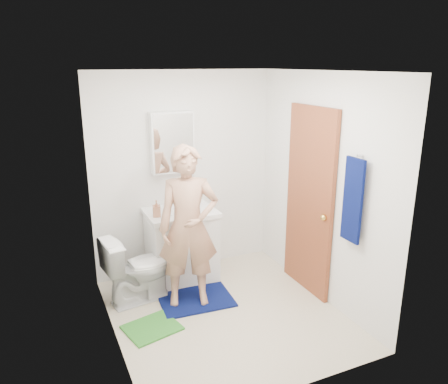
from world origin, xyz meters
The scene contains 22 objects.
floor centered at (0.00, 0.00, -0.01)m, with size 2.20×2.40×0.02m, color beige.
ceiling centered at (0.00, 0.00, 2.41)m, with size 2.20×2.40×0.02m, color white.
wall_back centered at (0.00, 1.21, 1.20)m, with size 2.20×0.02×2.40m, color silver.
wall_front centered at (0.00, -1.21, 1.20)m, with size 2.20×0.02×2.40m, color silver.
wall_left centered at (-1.11, 0.00, 1.20)m, with size 0.02×2.40×2.40m, color silver.
wall_right centered at (1.11, 0.00, 1.20)m, with size 0.02×2.40×2.40m, color silver.
vanity_cabinet centered at (-0.15, 0.91, 0.40)m, with size 0.75×0.55×0.80m, color white.
countertop centered at (-0.15, 0.91, 0.83)m, with size 0.79×0.59×0.05m, color white.
sink_basin centered at (-0.15, 0.91, 0.84)m, with size 0.40×0.40×0.03m, color white.
faucet centered at (-0.15, 1.09, 0.91)m, with size 0.03×0.03×0.12m, color silver.
medicine_cabinet centered at (-0.15, 1.14, 1.60)m, with size 0.50×0.12×0.70m, color white.
mirror_panel centered at (-0.15, 1.08, 1.60)m, with size 0.46×0.01×0.66m, color white.
door centered at (1.07, 0.15, 1.02)m, with size 0.05×0.80×2.05m, color #A04F2C.
door_knob centered at (1.03, -0.17, 0.95)m, with size 0.07×0.07×0.07m, color gold.
towel centered at (1.03, -0.57, 1.25)m, with size 0.03×0.24×0.80m, color #08124E.
towel_hook centered at (1.07, -0.57, 1.67)m, with size 0.02×0.02×0.06m, color silver.
toilet centered at (-0.73, 0.63, 0.38)m, with size 0.42×0.74×0.75m, color white.
bath_mat centered at (-0.19, 0.36, 0.01)m, with size 0.77×0.55×0.02m, color #08124E.
green_rug centered at (-0.76, 0.05, 0.01)m, with size 0.49×0.41×0.02m, color #368C2E.
soap_dispenser centered at (-0.45, 0.84, 0.94)m, with size 0.08×0.08×0.18m, color #B47354.
toothbrush_cup centered at (-0.01, 1.00, 0.89)m, with size 0.11×0.11×0.09m, color #77469C.
man centered at (-0.26, 0.35, 0.86)m, with size 0.61×0.40×1.69m, color tan.
Camera 1 is at (-1.63, -3.58, 2.47)m, focal length 35.00 mm.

